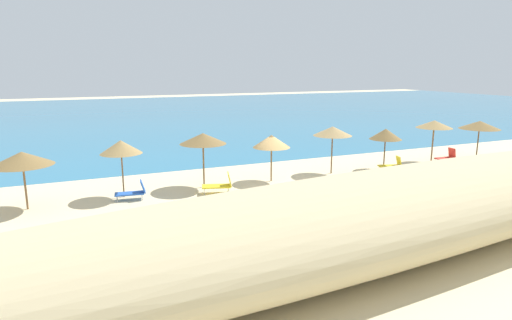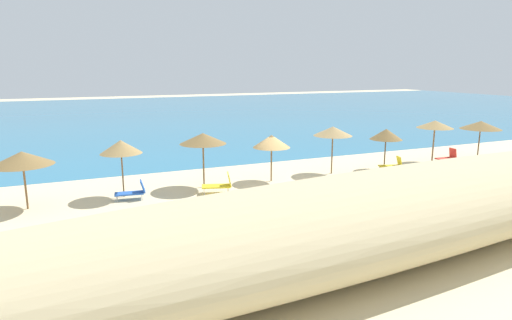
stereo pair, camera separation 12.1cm
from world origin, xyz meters
TOP-DOWN VIEW (x-y plane):
  - ground_plane at (0.00, 0.00)m, footprint 160.00×160.00m
  - sea_water at (0.00, 39.39)m, footprint 160.00×67.67m
  - dune_ridge at (0.10, -9.02)m, footprint 46.38×9.48m
  - beach_umbrella_1 at (-12.39, 0.99)m, footprint 2.63×2.63m
  - beach_umbrella_2 at (-8.17, 1.24)m, footprint 2.01×2.01m
  - beach_umbrella_3 at (-4.02, 1.42)m, footprint 2.45×2.45m
  - beach_umbrella_4 at (-0.19, 1.14)m, footprint 2.08×2.08m
  - beach_umbrella_5 at (3.89, 1.31)m, footprint 2.29×2.29m
  - beach_umbrella_6 at (7.51, 0.93)m, footprint 1.98×1.98m
  - beach_umbrella_7 at (11.89, 1.39)m, footprint 2.35×2.35m
  - beach_umbrella_8 at (15.62, 0.95)m, footprint 2.69×2.69m
  - lounge_chair_0 at (7.72, 0.43)m, footprint 1.45×0.95m
  - lounge_chair_1 at (-7.81, 0.59)m, footprint 1.50×0.77m
  - lounge_chair_2 at (12.43, 0.60)m, footprint 1.35×0.65m
  - lounge_chair_3 at (-3.62, -0.06)m, footprint 1.62×1.07m
  - beach_ball at (-0.61, -1.87)m, footprint 0.29×0.29m

SIDE VIEW (x-z plane):
  - ground_plane at x=0.00m, z-range 0.00..0.00m
  - sea_water at x=0.00m, z-range 0.00..0.01m
  - beach_ball at x=-0.61m, z-range 0.00..0.29m
  - lounge_chair_0 at x=7.72m, z-range -0.07..0.82m
  - lounge_chair_1 at x=-7.81m, z-range -0.06..0.85m
  - lounge_chair_2 at x=12.43m, z-range -0.05..0.97m
  - lounge_chair_3 at x=-3.62m, z-range -0.06..0.99m
  - dune_ridge at x=0.10m, z-range 0.00..2.81m
  - beach_umbrella_6 at x=7.51m, z-range 0.94..3.50m
  - beach_umbrella_4 at x=-0.19m, z-range 0.95..3.56m
  - beach_umbrella_1 at x=-12.39m, z-range 1.01..3.65m
  - beach_umbrella_8 at x=15.62m, z-range 1.04..3.69m
  - beach_umbrella_2 at x=-8.17m, z-range 1.08..3.91m
  - beach_umbrella_7 at x=11.89m, z-range 1.14..3.95m
  - beach_umbrella_5 at x=3.89m, z-range 1.14..3.99m
  - beach_umbrella_3 at x=-4.02m, z-range 1.16..4.06m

